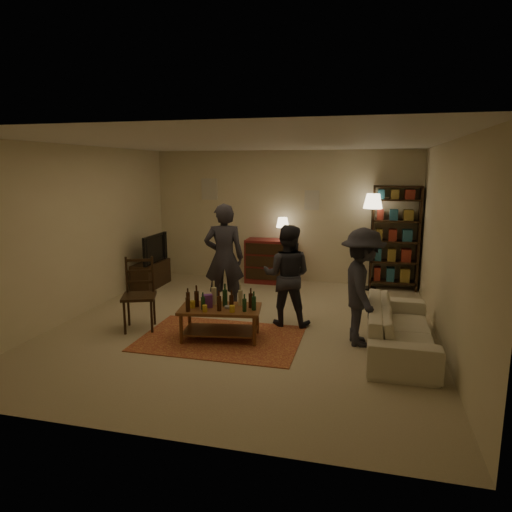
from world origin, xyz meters
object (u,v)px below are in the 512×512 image
(dining_chair, at_px, (139,291))
(person_right, at_px, (287,275))
(person_left, at_px, (224,258))
(sofa, at_px, (400,328))
(floor_lamp, at_px, (373,208))
(tv_stand, at_px, (151,268))
(bookshelf, at_px, (395,237))
(coffee_table, at_px, (220,311))
(person_by_sofa, at_px, (362,287))
(dresser, at_px, (271,260))

(dining_chair, bearing_deg, person_right, -3.01)
(dining_chair, bearing_deg, person_left, 28.58)
(sofa, bearing_deg, floor_lamp, 7.43)
(person_left, bearing_deg, floor_lamp, -155.65)
(person_left, bearing_deg, tv_stand, -46.46)
(bookshelf, distance_m, floor_lamp, 0.73)
(coffee_table, height_order, person_by_sofa, person_by_sofa)
(coffee_table, bearing_deg, person_by_sofa, 8.60)
(dining_chair, xyz_separation_m, sofa, (3.69, 0.05, -0.27))
(tv_stand, relative_size, sofa, 0.51)
(person_by_sofa, bearing_deg, coffee_table, 88.20)
(person_left, xyz_separation_m, person_by_sofa, (2.24, -0.97, -0.10))
(person_right, bearing_deg, dresser, -72.93)
(person_left, bearing_deg, person_by_sofa, 140.59)
(dining_chair, bearing_deg, sofa, -20.31)
(floor_lamp, height_order, sofa, floor_lamp)
(floor_lamp, distance_m, person_by_sofa, 3.06)
(person_by_sofa, bearing_deg, person_left, 56.06)
(tv_stand, height_order, person_by_sofa, person_by_sofa)
(tv_stand, xyz_separation_m, person_left, (1.91, -1.13, 0.51))
(coffee_table, bearing_deg, person_right, 46.15)
(tv_stand, distance_m, bookshelf, 4.84)
(person_by_sofa, bearing_deg, person_right, 53.94)
(tv_stand, distance_m, dresser, 2.43)
(dining_chair, relative_size, floor_lamp, 0.58)
(coffee_table, distance_m, person_right, 1.19)
(tv_stand, distance_m, floor_lamp, 4.50)
(coffee_table, relative_size, person_left, 0.67)
(sofa, bearing_deg, coffee_table, 94.52)
(dining_chair, distance_m, tv_stand, 2.45)
(tv_stand, bearing_deg, floor_lamp, 11.32)
(dining_chair, distance_m, sofa, 3.70)
(tv_stand, height_order, sofa, tv_stand)
(bookshelf, bearing_deg, coffee_table, -125.93)
(dresser, distance_m, floor_lamp, 2.29)
(coffee_table, bearing_deg, floor_lamp, 58.32)
(floor_lamp, xyz_separation_m, person_by_sofa, (-0.10, -2.95, -0.80))
(tv_stand, bearing_deg, person_left, -30.59)
(bookshelf, bearing_deg, dining_chair, -139.18)
(dresser, xyz_separation_m, person_right, (0.78, -2.48, 0.29))
(person_left, bearing_deg, sofa, 142.75)
(dresser, relative_size, person_left, 0.76)
(coffee_table, relative_size, person_right, 0.78)
(dining_chair, xyz_separation_m, bookshelf, (3.73, 3.23, 0.46))
(coffee_table, height_order, floor_lamp, floor_lamp)
(sofa, height_order, person_by_sofa, person_by_sofa)
(bookshelf, height_order, sofa, bookshelf)
(dining_chair, relative_size, sofa, 0.52)
(sofa, relative_size, person_right, 1.36)
(bookshelf, relative_size, floor_lamp, 1.08)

